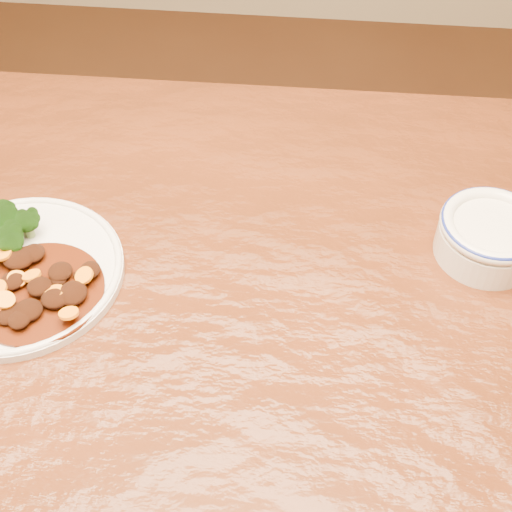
# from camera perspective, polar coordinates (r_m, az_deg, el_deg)

# --- Properties ---
(dining_table) EXTENTS (1.51, 0.91, 0.75)m
(dining_table) POSITION_cam_1_polar(r_m,az_deg,el_deg) (0.89, -3.60, -7.44)
(dining_table) COLOR #53240E
(dining_table) RESTS_ON ground
(dinner_plate) EXTENTS (0.25, 0.25, 0.02)m
(dinner_plate) POSITION_cam_1_polar(r_m,az_deg,el_deg) (0.90, -18.50, -1.21)
(dinner_plate) COLOR silver
(dinner_plate) RESTS_ON dining_table
(mince_stew) EXTENTS (0.15, 0.15, 0.03)m
(mince_stew) POSITION_cam_1_polar(r_m,az_deg,el_deg) (0.86, -17.07, -2.42)
(mince_stew) COLOR #401A06
(mince_stew) RESTS_ON dinner_plate
(dip_bowl) EXTENTS (0.13, 0.13, 0.06)m
(dip_bowl) POSITION_cam_1_polar(r_m,az_deg,el_deg) (0.90, 18.18, 1.62)
(dip_bowl) COLOR silver
(dip_bowl) RESTS_ON dining_table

